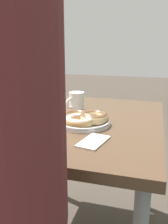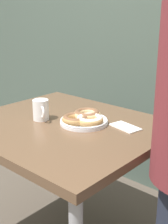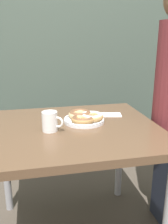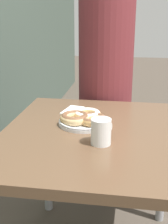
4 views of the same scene
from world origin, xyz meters
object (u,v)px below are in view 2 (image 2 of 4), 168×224
at_px(dining_table, 63,140).
at_px(donut_plate, 84,118).
at_px(coffee_mug, 41,110).
at_px(napkin, 125,127).

height_order(dining_table, donut_plate, donut_plate).
height_order(coffee_mug, napkin, coffee_mug).
bearing_deg(napkin, dining_table, -149.12).
distance_m(coffee_mug, napkin, 0.43).
height_order(donut_plate, napkin, donut_plate).
relative_size(coffee_mug, napkin, 0.69).
xyz_separation_m(donut_plate, coffee_mug, (-0.20, -0.10, 0.03)).
bearing_deg(napkin, coffee_mug, -153.62).
bearing_deg(napkin, donut_plate, -153.47).
height_order(donut_plate, coffee_mug, coffee_mug).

